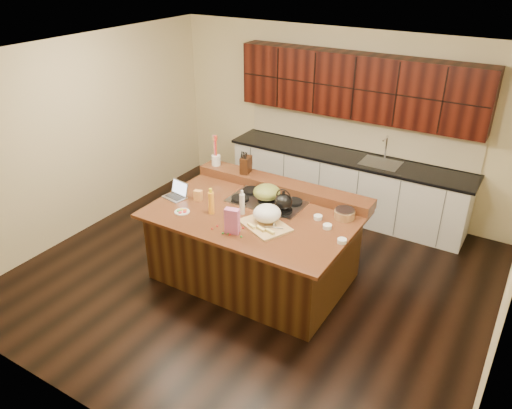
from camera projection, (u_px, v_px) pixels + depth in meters
The scene contains 33 objects.
room at pixel (254, 179), 5.67m from camera, with size 5.52×5.02×2.72m.
island at pixel (254, 245), 6.08m from camera, with size 2.40×1.60×0.92m.
back_ledge at pixel (282, 186), 6.37m from camera, with size 2.40×0.30×0.12m, color black.
cooktop at pixel (267, 201), 6.09m from camera, with size 0.92×0.52×0.05m.
back_counter at pixel (349, 152), 7.39m from camera, with size 3.70×0.66×2.40m.
kettle at pixel (283, 202), 5.80m from camera, with size 0.22×0.22×0.19m, color black.
green_bowl at pixel (267, 192), 6.04m from camera, with size 0.33×0.33×0.18m, color olive.
laptop at pixel (177, 193), 6.21m from camera, with size 0.31×0.27×0.19m.
oil_bottle at pixel (211, 203), 5.79m from camera, with size 0.07×0.07×0.27m, color #F7A12B.
vinegar_bottle at pixel (242, 204), 5.78m from camera, with size 0.06×0.06×0.25m, color silver.
wooden_tray at pixel (267, 216), 5.58m from camera, with size 0.66×0.59×0.22m.
ramekin_a at pixel (342, 241), 5.26m from camera, with size 0.10×0.10×0.04m, color white.
ramekin_b at pixel (318, 217), 5.72m from camera, with size 0.10×0.10×0.04m, color white.
ramekin_c at pixel (327, 226), 5.53m from camera, with size 0.10×0.10×0.04m, color white.
strainer_bowl at pixel (345, 214), 5.73m from camera, with size 0.24×0.24×0.09m, color #996B3F.
kitchen_timer at pixel (274, 225), 5.54m from camera, with size 0.08×0.08×0.07m, color silver.
pink_bag at pixel (232, 221), 5.39m from camera, with size 0.16×0.08×0.29m, color #C55C90.
candy_plate at pixel (182, 212), 5.87m from camera, with size 0.18×0.18×0.01m, color white.
package_box at pixel (198, 196), 6.11m from camera, with size 0.10×0.07×0.13m, color #E1994F.
utensil_crock at pixel (216, 160), 6.79m from camera, with size 0.12×0.12×0.14m, color white.
knife_block at pixel (246, 165), 6.55m from camera, with size 0.11×0.18×0.22m, color black.
gumdrop_0 at pixel (230, 235), 5.40m from camera, with size 0.02×0.02×0.02m, color red.
gumdrop_1 at pixel (223, 233), 5.43m from camera, with size 0.02×0.02×0.02m, color #198C26.
gumdrop_2 at pixel (243, 228), 5.53m from camera, with size 0.02×0.02×0.02m, color red.
gumdrop_3 at pixel (227, 228), 5.53m from camera, with size 0.02×0.02×0.02m, color #198C26.
gumdrop_4 at pixel (239, 232), 5.44m from camera, with size 0.02×0.02×0.02m, color red.
gumdrop_5 at pixel (241, 237), 5.36m from camera, with size 0.02×0.02×0.02m, color #198C26.
gumdrop_6 at pixel (212, 229), 5.51m from camera, with size 0.02×0.02×0.02m, color red.
gumdrop_7 at pixel (232, 230), 5.49m from camera, with size 0.02×0.02×0.02m, color #198C26.
gumdrop_8 at pixel (230, 234), 5.41m from camera, with size 0.02×0.02×0.02m, color red.
gumdrop_9 at pixel (228, 234), 5.41m from camera, with size 0.02×0.02×0.02m, color #198C26.
gumdrop_10 at pixel (217, 226), 5.57m from camera, with size 0.02×0.02×0.02m, color red.
gumdrop_11 at pixel (225, 222), 5.64m from camera, with size 0.02×0.02×0.02m, color #198C26.
Camera 1 is at (2.70, -4.40, 3.72)m, focal length 35.00 mm.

